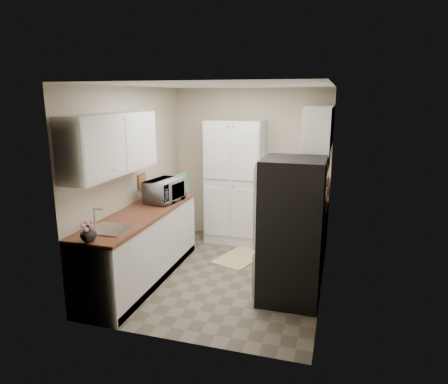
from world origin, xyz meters
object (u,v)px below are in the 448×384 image
object	(u,v)px
refrigerator	(291,231)
microwave	(165,191)
toaster_oven	(315,185)
pantry_cabinet	(235,182)
wine_bottle	(164,188)
electric_range	(300,239)

from	to	relation	value
refrigerator	microwave	xyz separation A→B (m)	(-1.85, 0.57, 0.23)
refrigerator	toaster_oven	distance (m)	1.69
pantry_cabinet	wine_bottle	bearing A→B (deg)	-131.21
refrigerator	microwave	bearing A→B (deg)	163.01
refrigerator	wine_bottle	xyz separation A→B (m)	(-1.97, 0.78, 0.20)
pantry_cabinet	wine_bottle	world-z (taller)	pantry_cabinet
electric_range	toaster_oven	bearing A→B (deg)	82.43
pantry_cabinet	toaster_oven	world-z (taller)	pantry_cabinet
electric_range	toaster_oven	distance (m)	1.04
pantry_cabinet	electric_range	bearing A→B (deg)	-38.22
pantry_cabinet	microwave	bearing A→B (deg)	-121.48
electric_range	microwave	bearing A→B (deg)	-172.91
pantry_cabinet	microwave	xyz separation A→B (m)	(-0.71, -1.16, 0.08)
electric_range	wine_bottle	xyz separation A→B (m)	(-2.00, -0.02, 0.58)
wine_bottle	toaster_oven	size ratio (longest dim) A/B	0.63
refrigerator	microwave	world-z (taller)	refrigerator
microwave	electric_range	bearing A→B (deg)	-74.09
wine_bottle	toaster_oven	world-z (taller)	wine_bottle
electric_range	pantry_cabinet	bearing A→B (deg)	141.78
electric_range	microwave	world-z (taller)	microwave
pantry_cabinet	electric_range	distance (m)	1.58
microwave	refrigerator	bearing A→B (deg)	-98.18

